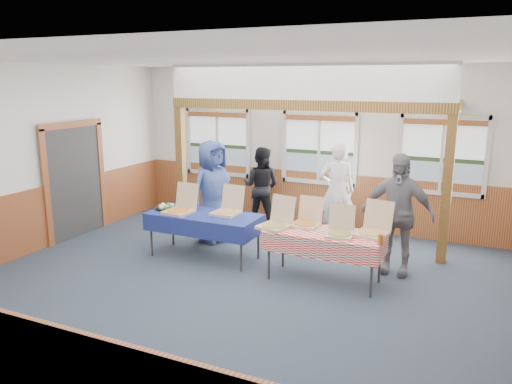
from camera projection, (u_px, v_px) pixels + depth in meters
floor at (242, 288)px, 7.18m from camera, size 8.00×8.00×0.00m
ceiling at (241, 58)px, 6.47m from camera, size 8.00×8.00×0.00m
wall_back at (320, 148)px, 9.93m from camera, size 8.00×0.00×8.00m
wall_front at (33, 261)px, 3.73m from camera, size 8.00×0.00×8.00m
wall_left at (31, 159)px, 8.47m from camera, size 0.00×8.00×8.00m
wainscot_back at (318, 199)px, 10.14m from camera, size 7.98×0.05×1.10m
wainscot_front at (48, 384)px, 3.99m from camera, size 7.98×0.05×1.10m
wainscot_left at (38, 219)px, 8.69m from camera, size 0.05×6.98×1.10m
cased_opening at (75, 182)px, 9.37m from camera, size 0.06×1.30×2.10m
window_left at (218, 138)px, 10.81m from camera, size 1.56×0.10×1.46m
window_mid at (319, 144)px, 9.87m from camera, size 1.56×0.10×1.46m
window_right at (442, 151)px, 8.93m from camera, size 1.56×0.10×1.46m
post_left at (181, 168)px, 9.98m from camera, size 0.15×0.15×2.40m
post_right at (447, 191)px, 7.93m from camera, size 0.15×0.15×2.40m
cross_beam at (300, 105)px, 8.67m from camera, size 5.15×0.18×0.18m
table_left at (204, 217)px, 8.25m from camera, size 2.04×1.61×0.76m
table_right at (325, 236)px, 7.27m from camera, size 1.85×1.30×0.76m
pizza_box_a at (180, 209)px, 8.30m from camera, size 0.45×0.54×0.47m
pizza_box_b at (227, 210)px, 8.23m from camera, size 0.43×0.51×0.45m
pizza_box_c at (275, 223)px, 7.46m from camera, size 0.51×0.58×0.45m
pizza_box_d at (306, 222)px, 7.56m from camera, size 0.39×0.47×0.42m
pizza_box_e at (340, 231)px, 7.07m from camera, size 0.43×0.50×0.41m
pizza_box_f at (372, 231)px, 7.10m from camera, size 0.52×0.59×0.47m
veggie_tray at (166, 207)px, 8.54m from camera, size 0.38×0.38×0.09m
drink_glass at (380, 240)px, 6.67m from camera, size 0.07×0.07×0.15m
woman_white at (337, 191)px, 9.19m from camera, size 0.79×0.67×1.82m
woman_black at (261, 186)px, 10.15m from camera, size 0.82×0.66×1.61m
man_blue at (212, 191)px, 9.09m from camera, size 0.89×1.07×1.88m
person_grey at (397, 214)px, 7.55m from camera, size 1.11×0.50×1.87m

